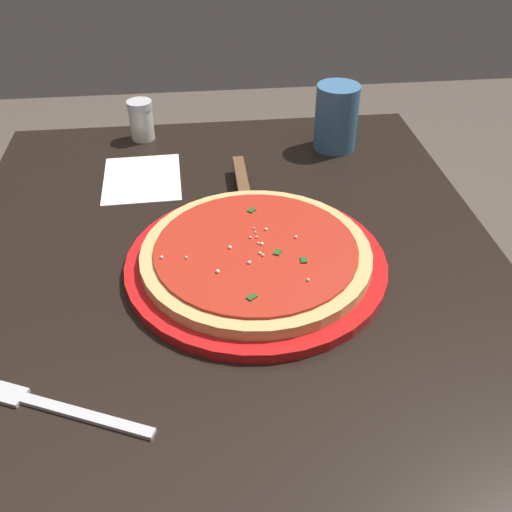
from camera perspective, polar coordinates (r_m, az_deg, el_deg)
name	(u,v)px	position (r m, az deg, el deg)	size (l,w,h in m)	color
restaurant_table	(232,337)	(0.90, -2.33, -7.89)	(0.91, 0.77, 0.73)	black
serving_plate	(256,264)	(0.79, 0.00, -0.74)	(0.35, 0.35, 0.01)	red
pizza	(256,254)	(0.78, 0.00, 0.24)	(0.31, 0.31, 0.02)	#DBB26B
pizza_server	(244,193)	(0.92, -1.19, 6.22)	(0.22, 0.07, 0.01)	silver
cup_tall_drink	(336,117)	(1.08, 7.85, 13.28)	(0.08, 0.08, 0.12)	teal
napkin_folded_right	(142,179)	(1.01, -11.07, 7.43)	(0.16, 0.13, 0.00)	white
fork	(61,409)	(0.65, -18.55, -13.96)	(0.09, 0.18, 0.00)	silver
parmesan_shaker	(141,120)	(1.13, -11.16, 12.91)	(0.05, 0.05, 0.07)	silver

